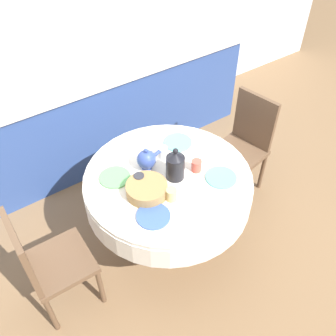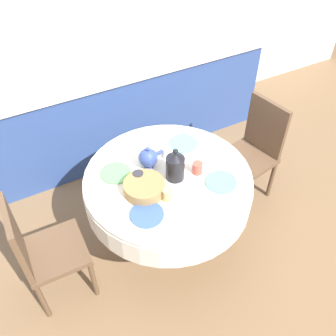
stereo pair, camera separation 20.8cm
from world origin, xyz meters
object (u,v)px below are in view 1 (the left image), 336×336
Objects in this scene: chair_right at (45,262)px; teapot at (147,159)px; chair_left at (244,142)px; coffee_carafe at (175,165)px.

teapot is (0.86, 0.14, 0.32)m from chair_right.
chair_right is 4.98× the size of teapot.
coffee_carafe is at bearing 92.29° from chair_left.
coffee_carafe reaches higher than teapot.
chair_left is 1.00× the size of chair_right.
chair_left is 4.98× the size of teapot.
chair_left is at bearing 95.67° from chair_right.
teapot reaches higher than chair_left.
coffee_carafe reaches higher than chair_left.
chair_right is at bearing -170.86° from teapot.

